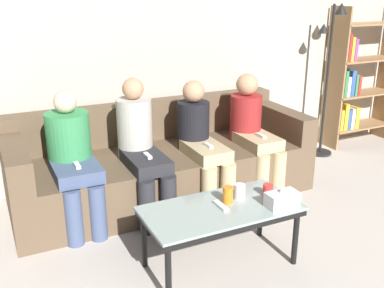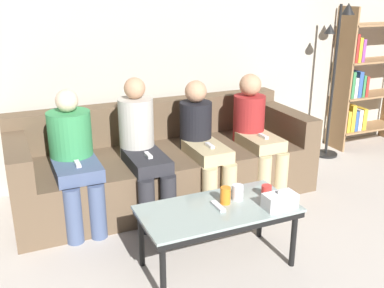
# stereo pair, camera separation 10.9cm
# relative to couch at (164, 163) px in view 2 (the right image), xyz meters

# --- Properties ---
(wall_back) EXTENTS (12.00, 0.06, 2.60)m
(wall_back) POSITION_rel_couch_xyz_m (0.00, 0.57, 1.00)
(wall_back) COLOR #B7B2A3
(wall_back) RESTS_ON ground_plane
(couch) EXTENTS (2.66, 0.99, 0.81)m
(couch) POSITION_rel_couch_xyz_m (0.00, 0.00, 0.00)
(couch) COLOR brown
(couch) RESTS_ON ground_plane
(coffee_table) EXTENTS (1.05, 0.52, 0.45)m
(coffee_table) POSITION_rel_couch_xyz_m (-0.07, -1.24, 0.10)
(coffee_table) COLOR #8C9E99
(coffee_table) RESTS_ON ground_plane
(cup_near_left) EXTENTS (0.07, 0.07, 0.12)m
(cup_near_left) POSITION_rel_couch_xyz_m (-0.00, -1.20, 0.21)
(cup_near_left) COLOR orange
(cup_near_left) RESTS_ON coffee_table
(cup_near_right) EXTENTS (0.08, 0.08, 0.11)m
(cup_near_right) POSITION_rel_couch_xyz_m (0.11, -1.18, 0.20)
(cup_near_right) COLOR silver
(cup_near_right) RESTS_ON coffee_table
(cup_far_center) EXTENTS (0.07, 0.07, 0.09)m
(cup_far_center) POSITION_rel_couch_xyz_m (0.31, -1.23, 0.19)
(cup_far_center) COLOR red
(cup_far_center) RESTS_ON coffee_table
(tissue_box) EXTENTS (0.22, 0.12, 0.13)m
(tissue_box) POSITION_rel_couch_xyz_m (0.30, -1.40, 0.20)
(tissue_box) COLOR white
(tissue_box) RESTS_ON coffee_table
(game_remote) EXTENTS (0.04, 0.15, 0.02)m
(game_remote) POSITION_rel_couch_xyz_m (-0.07, -1.24, 0.16)
(game_remote) COLOR white
(game_remote) RESTS_ON coffee_table
(bookshelf) EXTENTS (0.89, 0.32, 1.63)m
(bookshelf) POSITION_rel_couch_xyz_m (2.62, 0.34, 0.45)
(bookshelf) COLOR #9E754C
(bookshelf) RESTS_ON ground_plane
(standing_lamp) EXTENTS (0.31, 0.26, 1.67)m
(standing_lamp) POSITION_rel_couch_xyz_m (2.07, 0.20, 0.73)
(standing_lamp) COLOR black
(standing_lamp) RESTS_ON ground_plane
(seated_person_left_end) EXTENTS (0.34, 0.67, 1.08)m
(seated_person_left_end) POSITION_rel_couch_xyz_m (-0.83, -0.21, 0.29)
(seated_person_left_end) COLOR #47567A
(seated_person_left_end) RESTS_ON ground_plane
(seated_person_mid_left) EXTENTS (0.31, 0.71, 1.13)m
(seated_person_mid_left) POSITION_rel_couch_xyz_m (-0.28, -0.24, 0.30)
(seated_person_mid_left) COLOR #28282D
(seated_person_mid_left) RESTS_ON ground_plane
(seated_person_mid_right) EXTENTS (0.31, 0.69, 1.06)m
(seated_person_mid_right) POSITION_rel_couch_xyz_m (0.28, -0.25, 0.27)
(seated_person_mid_right) COLOR tan
(seated_person_mid_right) RESTS_ON ground_plane
(seated_person_right_end) EXTENTS (0.31, 0.65, 1.08)m
(seated_person_right_end) POSITION_rel_couch_xyz_m (0.83, -0.23, 0.28)
(seated_person_right_end) COLOR tan
(seated_person_right_end) RESTS_ON ground_plane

